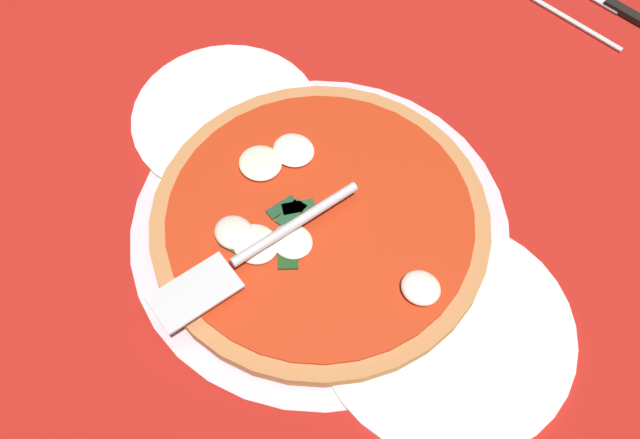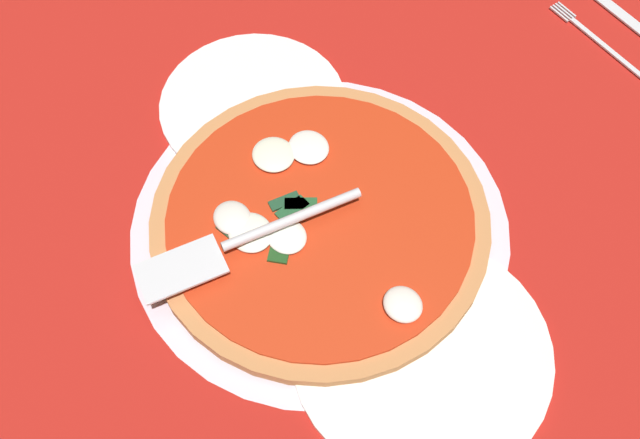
% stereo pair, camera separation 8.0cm
% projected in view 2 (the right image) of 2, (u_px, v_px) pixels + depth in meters
% --- Properties ---
extents(ground_plane, '(1.15, 1.15, 0.01)m').
position_uv_depth(ground_plane, '(284.00, 230.00, 0.82)').
color(ground_plane, '#B01D16').
extents(pizza_pan, '(0.39, 0.39, 0.01)m').
position_uv_depth(pizza_pan, '(320.00, 226.00, 0.82)').
color(pizza_pan, silver).
rests_on(pizza_pan, ground_plane).
extents(dinner_plate_left, '(0.21, 0.21, 0.01)m').
position_uv_depth(dinner_plate_left, '(253.00, 106.00, 0.89)').
color(dinner_plate_left, white).
rests_on(dinner_plate_left, ground_plane).
extents(dinner_plate_right, '(0.25, 0.25, 0.01)m').
position_uv_depth(dinner_plate_right, '(422.00, 352.00, 0.74)').
color(dinner_plate_right, white).
rests_on(dinner_plate_right, ground_plane).
extents(pizza, '(0.35, 0.35, 0.03)m').
position_uv_depth(pizza, '(318.00, 220.00, 0.80)').
color(pizza, '#C47E48').
rests_on(pizza, pizza_pan).
extents(pizza_server, '(0.07, 0.23, 0.01)m').
position_uv_depth(pizza_server, '(243.00, 240.00, 0.77)').
color(pizza_server, silver).
rests_on(pizza_server, pizza).
extents(place_setting_far, '(0.21, 0.12, 0.01)m').
position_uv_depth(place_setting_far, '(636.00, 50.00, 0.94)').
color(place_setting_far, white).
rests_on(place_setting_far, ground_plane).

